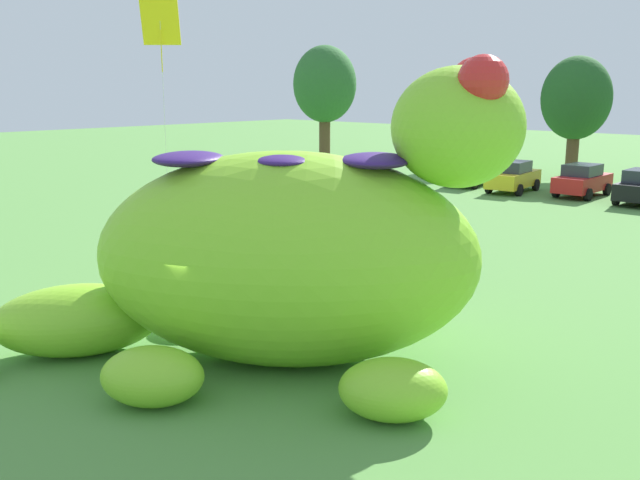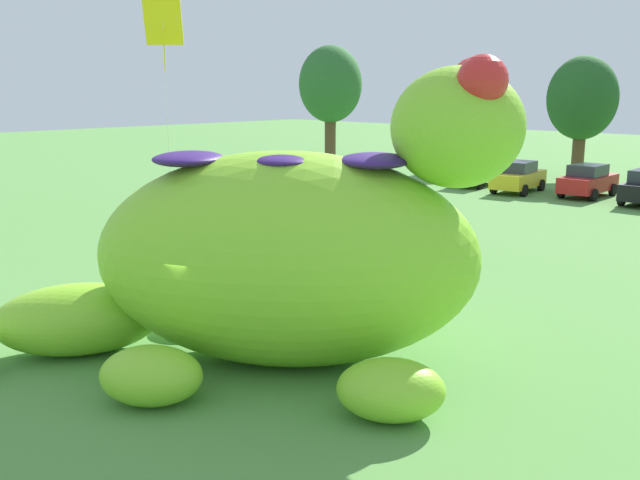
% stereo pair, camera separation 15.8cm
% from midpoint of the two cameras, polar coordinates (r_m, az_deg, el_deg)
% --- Properties ---
extents(ground_plane, '(160.00, 160.00, 0.00)m').
position_cam_midpoint_polar(ground_plane, '(15.46, -9.59, -9.59)').
color(ground_plane, '#568E42').
extents(giant_inflatable_creature, '(9.69, 10.95, 6.29)m').
position_cam_midpoint_polar(giant_inflatable_creature, '(14.55, -2.50, -1.30)').
color(giant_inflatable_creature, '#8CD12D').
rests_on(giant_inflatable_creature, ground).
extents(car_silver, '(2.28, 4.26, 1.72)m').
position_cam_midpoint_polar(car_silver, '(42.53, 12.56, 5.44)').
color(car_silver, '#B7BABF').
rests_on(car_silver, ground).
extents(car_yellow, '(2.32, 4.28, 1.72)m').
position_cam_midpoint_polar(car_yellow, '(40.45, 15.79, 4.93)').
color(car_yellow, yellow).
rests_on(car_yellow, ground).
extents(car_red, '(2.00, 4.13, 1.72)m').
position_cam_midpoint_polar(car_red, '(39.93, 20.89, 4.49)').
color(car_red, red).
rests_on(car_red, ground).
extents(tree_far_left, '(5.01, 5.01, 8.90)m').
position_cam_midpoint_polar(tree_far_left, '(57.27, 0.93, 12.39)').
color(tree_far_left, brown).
rests_on(tree_far_left, ground).
extents(tree_left, '(3.93, 3.93, 6.98)m').
position_cam_midpoint_polar(tree_left, '(51.55, 12.64, 10.72)').
color(tree_left, brown).
rests_on(tree_left, ground).
extents(tree_mid_left, '(4.26, 4.26, 7.57)m').
position_cam_midpoint_polar(tree_mid_left, '(47.37, 20.48, 10.60)').
color(tree_mid_left, brown).
rests_on(tree_mid_left, ground).
extents(spectator_near_inflatable, '(0.38, 0.26, 1.71)m').
position_cam_midpoint_polar(spectator_near_inflatable, '(33.34, 1.58, 3.89)').
color(spectator_near_inflatable, '#2D334C').
rests_on(spectator_near_inflatable, ground).
extents(spectator_mid_field, '(0.38, 0.26, 1.71)m').
position_cam_midpoint_polar(spectator_mid_field, '(19.24, 3.77, -2.39)').
color(spectator_mid_field, black).
rests_on(spectator_mid_field, ground).
extents(spectator_by_cars, '(0.38, 0.26, 1.71)m').
position_cam_midpoint_polar(spectator_by_cars, '(21.86, 9.18, -0.74)').
color(spectator_by_cars, black).
rests_on(spectator_by_cars, ground).
extents(tethered_flying_kite, '(1.13, 1.13, 8.35)m').
position_cam_midpoint_polar(tethered_flying_kite, '(22.03, -12.33, 16.65)').
color(tethered_flying_kite, brown).
rests_on(tethered_flying_kite, ground).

